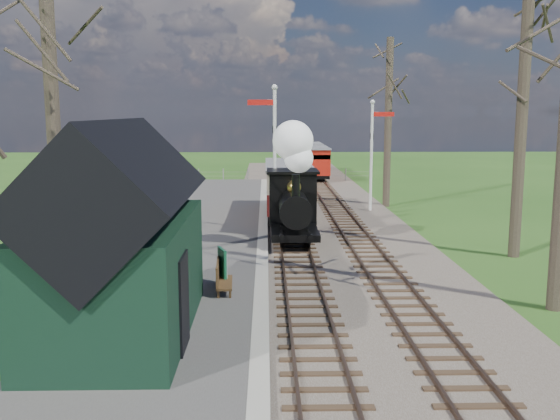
{
  "coord_description": "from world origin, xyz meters",
  "views": [
    {
      "loc": [
        -1.05,
        -9.59,
        5.14
      ],
      "look_at": [
        -0.56,
        12.74,
        1.6
      ],
      "focal_mm": 40.0,
      "sensor_mm": 36.0,
      "label": 1
    }
  ],
  "objects_px": {
    "coach": "(288,187)",
    "red_carriage_a": "(315,162)",
    "semaphore_near": "(273,149)",
    "locomotive": "(293,191)",
    "person": "(163,317)",
    "sign_board": "(222,267)",
    "bench": "(221,278)",
    "station_shed": "(120,243)",
    "semaphore_far": "(373,147)",
    "red_carriage_b": "(310,157)"
  },
  "relations": [
    {
      "from": "station_shed",
      "to": "bench",
      "type": "height_order",
      "value": "station_shed"
    },
    {
      "from": "station_shed",
      "to": "sign_board",
      "type": "relative_size",
      "value": 5.84
    },
    {
      "from": "semaphore_near",
      "to": "person",
      "type": "distance_m",
      "value": 13.64
    },
    {
      "from": "semaphore_far",
      "to": "coach",
      "type": "distance_m",
      "value": 5.1
    },
    {
      "from": "semaphore_far",
      "to": "coach",
      "type": "relative_size",
      "value": 0.77
    },
    {
      "from": "semaphore_near",
      "to": "red_carriage_b",
      "type": "distance_m",
      "value": 26.48
    },
    {
      "from": "red_carriage_a",
      "to": "bench",
      "type": "distance_m",
      "value": 29.91
    },
    {
      "from": "semaphore_near",
      "to": "person",
      "type": "xyz_separation_m",
      "value": [
        -2.44,
        -13.14,
        -2.7
      ]
    },
    {
      "from": "semaphore_far",
      "to": "red_carriage_a",
      "type": "height_order",
      "value": "semaphore_far"
    },
    {
      "from": "station_shed",
      "to": "locomotive",
      "type": "xyz_separation_m",
      "value": [
        4.29,
        10.01,
        -0.14
      ]
    },
    {
      "from": "coach",
      "to": "person",
      "type": "height_order",
      "value": "coach"
    },
    {
      "from": "semaphore_near",
      "to": "sign_board",
      "type": "xyz_separation_m",
      "value": [
        -1.54,
        -8.24,
        -2.88
      ]
    },
    {
      "from": "station_shed",
      "to": "locomotive",
      "type": "distance_m",
      "value": 10.89
    },
    {
      "from": "bench",
      "to": "semaphore_far",
      "type": "bearing_deg",
      "value": 65.69
    },
    {
      "from": "semaphore_near",
      "to": "bench",
      "type": "xyz_separation_m",
      "value": [
        -1.55,
        -8.82,
        -3.03
      ]
    },
    {
      "from": "locomotive",
      "to": "semaphore_near",
      "type": "bearing_deg",
      "value": 110.82
    },
    {
      "from": "semaphore_near",
      "to": "locomotive",
      "type": "bearing_deg",
      "value": -69.18
    },
    {
      "from": "locomotive",
      "to": "coach",
      "type": "relative_size",
      "value": 0.62
    },
    {
      "from": "bench",
      "to": "person",
      "type": "xyz_separation_m",
      "value": [
        -0.89,
        -4.32,
        0.33
      ]
    },
    {
      "from": "sign_board",
      "to": "bench",
      "type": "distance_m",
      "value": 0.6
    },
    {
      "from": "semaphore_near",
      "to": "locomotive",
      "type": "height_order",
      "value": "semaphore_near"
    },
    {
      "from": "red_carriage_a",
      "to": "red_carriage_b",
      "type": "distance_m",
      "value": 5.5
    },
    {
      "from": "coach",
      "to": "locomotive",
      "type": "bearing_deg",
      "value": -90.11
    },
    {
      "from": "person",
      "to": "bench",
      "type": "bearing_deg",
      "value": -21.23
    },
    {
      "from": "station_shed",
      "to": "coach",
      "type": "relative_size",
      "value": 0.85
    },
    {
      "from": "coach",
      "to": "semaphore_far",
      "type": "bearing_deg",
      "value": 23.76
    },
    {
      "from": "red_carriage_a",
      "to": "red_carriage_b",
      "type": "bearing_deg",
      "value": 90.0
    },
    {
      "from": "locomotive",
      "to": "red_carriage_a",
      "type": "distance_m",
      "value": 22.82
    },
    {
      "from": "semaphore_near",
      "to": "station_shed",
      "type": "bearing_deg",
      "value": -106.38
    },
    {
      "from": "semaphore_near",
      "to": "bench",
      "type": "height_order",
      "value": "semaphore_near"
    },
    {
      "from": "red_carriage_b",
      "to": "sign_board",
      "type": "bearing_deg",
      "value": -98.12
    },
    {
      "from": "bench",
      "to": "sign_board",
      "type": "bearing_deg",
      "value": 89.15
    },
    {
      "from": "semaphore_far",
      "to": "red_carriage_a",
      "type": "distance_m",
      "value": 14.91
    },
    {
      "from": "red_carriage_a",
      "to": "sign_board",
      "type": "distance_m",
      "value": 29.33
    },
    {
      "from": "locomotive",
      "to": "red_carriage_a",
      "type": "height_order",
      "value": "locomotive"
    },
    {
      "from": "semaphore_near",
      "to": "locomotive",
      "type": "xyz_separation_m",
      "value": [
        0.76,
        -1.99,
        -1.49
      ]
    },
    {
      "from": "semaphore_near",
      "to": "coach",
      "type": "relative_size",
      "value": 0.84
    },
    {
      "from": "person",
      "to": "red_carriage_a",
      "type": "bearing_deg",
      "value": -19.34
    },
    {
      "from": "red_carriage_b",
      "to": "bench",
      "type": "xyz_separation_m",
      "value": [
        -4.92,
        -34.99,
        -0.82
      ]
    },
    {
      "from": "bench",
      "to": "person",
      "type": "relative_size",
      "value": 1.02
    },
    {
      "from": "bench",
      "to": "red_carriage_b",
      "type": "bearing_deg",
      "value": 82.0
    },
    {
      "from": "semaphore_near",
      "to": "coach",
      "type": "xyz_separation_m",
      "value": [
        0.77,
        4.07,
        -2.06
      ]
    },
    {
      "from": "semaphore_near",
      "to": "sign_board",
      "type": "bearing_deg",
      "value": -100.61
    },
    {
      "from": "red_carriage_a",
      "to": "station_shed",
      "type": "bearing_deg",
      "value": -101.92
    },
    {
      "from": "semaphore_far",
      "to": "bench",
      "type": "height_order",
      "value": "semaphore_far"
    },
    {
      "from": "semaphore_far",
      "to": "station_shed",
      "type": "bearing_deg",
      "value": -115.72
    },
    {
      "from": "semaphore_near",
      "to": "locomotive",
      "type": "distance_m",
      "value": 2.6
    },
    {
      "from": "coach",
      "to": "red_carriage_a",
      "type": "xyz_separation_m",
      "value": [
        2.6,
        16.6,
        -0.15
      ]
    },
    {
      "from": "locomotive",
      "to": "sign_board",
      "type": "distance_m",
      "value": 6.8
    },
    {
      "from": "station_shed",
      "to": "semaphore_far",
      "type": "height_order",
      "value": "semaphore_far"
    }
  ]
}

